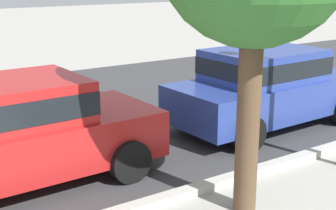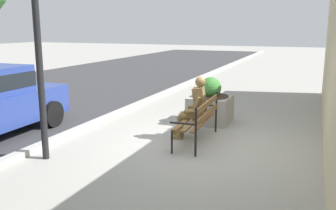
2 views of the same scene
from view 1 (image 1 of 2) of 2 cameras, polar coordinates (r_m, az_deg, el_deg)
street_surface at (r=12.89m, az=6.34°, el=1.89°), size 60.00×9.00×0.01m
parked_car_red at (r=7.19m, az=-17.74°, el=-2.84°), size 4.14×2.00×1.56m
parked_car_blue at (r=9.72m, az=11.49°, el=2.28°), size 4.14×2.00×1.56m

